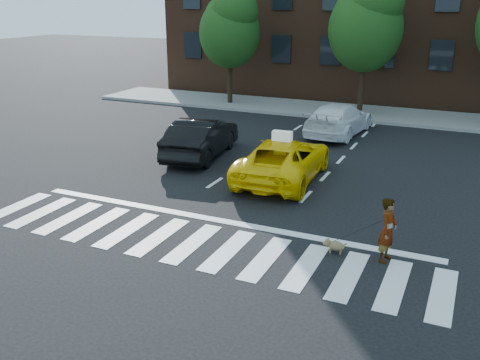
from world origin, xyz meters
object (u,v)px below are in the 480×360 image
object	(u,v)px
taxi	(284,159)
dog	(334,245)
tree_mid	(367,20)
white_suv	(339,119)
tree_left	(230,25)
black_sedan	(201,138)
woman	(388,230)

from	to	relation	value
taxi	dog	bearing A→B (deg)	119.59
tree_mid	white_suv	size ratio (longest dim) A/B	1.44
tree_left	white_suv	size ratio (longest dim) A/B	1.32
tree_left	black_sedan	distance (m)	11.20
tree_mid	white_suv	distance (m)	5.99
tree_left	woman	distance (m)	20.01
black_sedan	white_suv	size ratio (longest dim) A/B	0.94
tree_left	woman	world-z (taller)	tree_left
dog	woman	bearing A→B (deg)	-1.40
white_suv	dog	bearing A→B (deg)	108.64
tree_left	white_suv	distance (m)	9.38
tree_mid	woman	xyz separation A→B (m)	(4.09, -15.90, -4.07)
taxi	dog	world-z (taller)	taxi
tree_mid	black_sedan	distance (m)	11.53
tree_mid	white_suv	bearing A→B (deg)	-90.78
black_sedan	woman	size ratio (longest dim) A/B	2.95
white_suv	woman	bearing A→B (deg)	114.28
white_suv	tree_left	bearing A→B (deg)	-25.65
white_suv	woman	size ratio (longest dim) A/B	3.14
tree_left	white_suv	bearing A→B (deg)	-30.21
white_suv	woman	xyz separation A→B (m)	(4.14, -11.56, 0.07)
taxi	white_suv	bearing A→B (deg)	-94.04
taxi	black_sedan	size ratio (longest dim) A/B	1.10
tree_left	tree_mid	xyz separation A→B (m)	(7.50, -0.00, 0.41)
tree_left	taxi	world-z (taller)	tree_left
taxi	black_sedan	xyz separation A→B (m)	(-3.85, 1.26, 0.06)
white_suv	tree_mid	bearing A→B (deg)	-86.21
tree_mid	woman	bearing A→B (deg)	-75.58
tree_mid	taxi	world-z (taller)	tree_mid
woman	taxi	bearing A→B (deg)	53.47
dog	tree_mid	bearing A→B (deg)	93.62
taxi	woman	size ratio (longest dim) A/B	3.24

